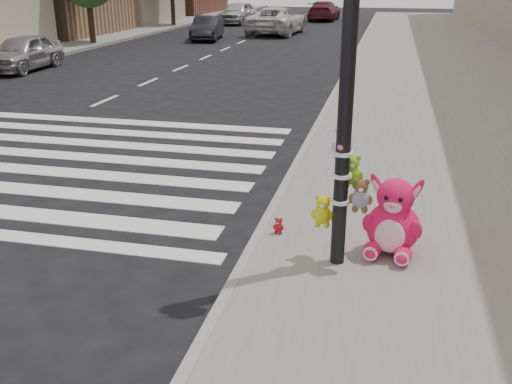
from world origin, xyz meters
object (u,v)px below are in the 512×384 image
(red_teddy, at_px, (279,226))
(car_dark_far, at_px, (207,28))
(car_silver_far, at_px, (23,53))
(car_white_near, at_px, (277,21))
(signal_pole, at_px, (346,122))
(pink_bunny, at_px, (393,222))

(red_teddy, relative_size, car_dark_far, 0.06)
(car_dark_far, bearing_deg, car_silver_far, -115.14)
(car_dark_far, bearing_deg, car_white_near, 43.03)
(signal_pole, relative_size, pink_bunny, 4.10)
(pink_bunny, height_order, red_teddy, pink_bunny)
(red_teddy, relative_size, car_white_near, 0.04)
(pink_bunny, xyz_separation_m, red_teddy, (-1.40, 0.23, -0.29))
(pink_bunny, bearing_deg, car_white_near, 112.50)
(signal_pole, bearing_deg, car_white_near, 102.49)
(signal_pole, bearing_deg, pink_bunny, 31.06)
(red_teddy, xyz_separation_m, car_dark_far, (-8.30, 23.18, 0.36))
(pink_bunny, bearing_deg, signal_pole, -140.25)
(signal_pole, bearing_deg, red_teddy, 144.30)
(signal_pole, xyz_separation_m, red_teddy, (-0.81, 0.58, -1.53))
(pink_bunny, bearing_deg, red_teddy, 179.34)
(red_teddy, bearing_deg, signal_pole, -31.97)
(car_white_near, bearing_deg, car_silver_far, 71.00)
(red_teddy, distance_m, car_white_near, 27.53)
(signal_pole, xyz_separation_m, car_dark_far, (-9.11, 23.76, -1.17))
(red_teddy, relative_size, car_silver_far, 0.06)
(pink_bunny, relative_size, red_teddy, 4.57)
(red_teddy, bearing_deg, car_silver_far, 138.05)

